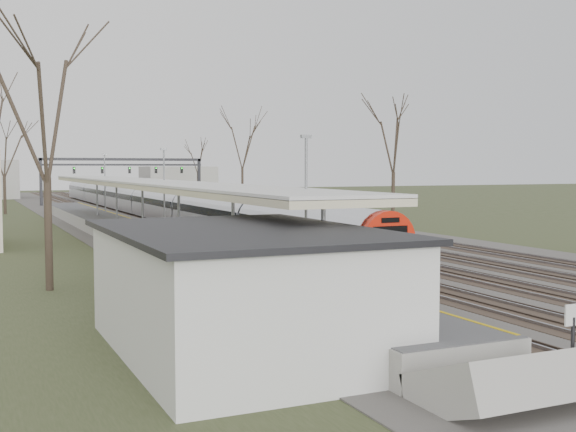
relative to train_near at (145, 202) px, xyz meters
name	(u,v)px	position (x,y,z in m)	size (l,w,h in m)	color
track_bed	(191,219)	(2.76, -6.42, -1.42)	(24.00, 160.00, 0.22)	#474442
platform	(131,234)	(-6.55, -23.92, -0.98)	(3.50, 69.00, 1.00)	#9E9B93
canopy	(146,183)	(-6.55, -28.43, 2.45)	(4.10, 50.00, 3.11)	slate
station_building	(240,294)	(-10.00, -53.42, 0.12)	(6.00, 9.00, 3.20)	silver
signal_gantry	(124,167)	(2.79, 23.57, 3.43)	(21.00, 0.59, 6.08)	black
tree_west_near	(46,105)	(-13.50, -41.42, 5.81)	(5.00, 5.00, 10.30)	#2D231C
tree_east_far	(394,138)	(16.50, -19.42, 5.81)	(5.00, 5.00, 10.30)	#2D231C
train_near	(145,202)	(0.00, 0.00, 0.00)	(2.62, 90.21, 3.05)	#B8BBC3
train_far	(138,191)	(7.00, 33.88, 0.00)	(2.62, 75.21, 3.05)	#B8BBC3
passenger	(280,251)	(-6.06, -46.99, 0.38)	(0.63, 0.41, 1.73)	#292A50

